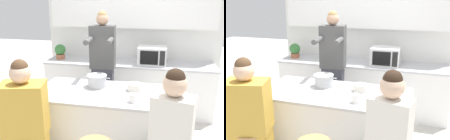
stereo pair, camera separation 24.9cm
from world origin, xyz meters
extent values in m
cube|color=silver|center=(0.00, 1.85, 1.35)|extent=(3.16, 0.06, 2.70)
cube|color=white|center=(0.00, 1.74, 1.83)|extent=(2.90, 0.16, 0.75)
cube|color=white|center=(0.00, 1.49, 0.43)|extent=(2.90, 0.62, 0.85)
cube|color=#BCBCC1|center=(0.00, 1.49, 0.87)|extent=(2.93, 0.65, 0.03)
cube|color=white|center=(0.00, 0.00, 0.46)|extent=(1.72, 0.78, 0.81)
cube|color=#BCBCC1|center=(0.00, 0.00, 0.88)|extent=(1.76, 0.82, 0.03)
cylinder|color=tan|center=(-0.71, -0.68, 0.64)|extent=(0.35, 0.35, 0.02)
cube|color=#383842|center=(-0.27, 0.74, 0.49)|extent=(0.32, 0.24, 0.98)
cube|color=#4C4C4C|center=(-0.27, 0.74, 1.29)|extent=(0.37, 0.25, 0.61)
cylinder|color=#4C4C4C|center=(-0.39, 0.45, 1.42)|extent=(0.10, 0.34, 0.07)
cylinder|color=#4C4C4C|center=(-0.11, 0.47, 1.42)|extent=(0.10, 0.34, 0.07)
sphere|color=tan|center=(-0.27, 0.74, 1.68)|extent=(0.19, 0.19, 0.17)
sphere|color=#A37F51|center=(-0.27, 0.74, 1.73)|extent=(0.15, 0.15, 0.14)
cube|color=gold|center=(-0.72, -0.69, 0.92)|extent=(0.49, 0.38, 0.54)
sphere|color=#DBB293|center=(-0.72, -0.69, 1.30)|extent=(0.24, 0.24, 0.20)
sphere|color=#513823|center=(-0.72, -0.69, 1.35)|extent=(0.20, 0.20, 0.16)
cube|color=silver|center=(0.69, -0.69, 0.92)|extent=(0.40, 0.30, 0.53)
sphere|color=#DBB293|center=(0.69, -0.69, 1.29)|extent=(0.25, 0.25, 0.21)
sphere|color=black|center=(0.69, -0.69, 1.34)|extent=(0.20, 0.20, 0.16)
cylinder|color=#B7BABC|center=(-0.21, 0.15, 0.97)|extent=(0.24, 0.24, 0.14)
cylinder|color=#B7BABC|center=(-0.21, 0.15, 1.04)|extent=(0.25, 0.25, 0.01)
cylinder|color=#B7BABC|center=(-0.35, 0.15, 1.01)|extent=(0.05, 0.01, 0.01)
cylinder|color=#B7BABC|center=(-0.06, 0.15, 1.01)|extent=(0.05, 0.01, 0.01)
cylinder|color=silver|center=(0.27, 0.12, 0.94)|extent=(0.18, 0.18, 0.08)
cylinder|color=white|center=(0.29, -0.23, 0.94)|extent=(0.09, 0.09, 0.09)
torus|color=white|center=(0.35, -0.23, 0.95)|extent=(0.04, 0.01, 0.04)
ellipsoid|color=yellow|center=(-0.76, -0.31, 0.92)|extent=(0.14, 0.05, 0.06)
ellipsoid|color=yellow|center=(-0.79, -0.28, 0.92)|extent=(0.10, 0.13, 0.06)
ellipsoid|color=yellow|center=(-0.72, -0.28, 0.92)|extent=(0.12, 0.12, 0.06)
cube|color=white|center=(0.41, 1.45, 1.03)|extent=(0.47, 0.36, 0.30)
cube|color=black|center=(0.37, 1.27, 1.03)|extent=(0.29, 0.01, 0.23)
cube|color=black|center=(0.58, 1.27, 1.03)|extent=(0.08, 0.01, 0.24)
cylinder|color=#A86042|center=(-1.26, 1.49, 0.92)|extent=(0.16, 0.16, 0.08)
sphere|color=#387538|center=(-1.26, 1.49, 1.05)|extent=(0.20, 0.20, 0.20)
camera|label=1|loc=(0.58, -2.69, 1.99)|focal=40.00mm
camera|label=2|loc=(0.82, -2.63, 1.99)|focal=40.00mm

